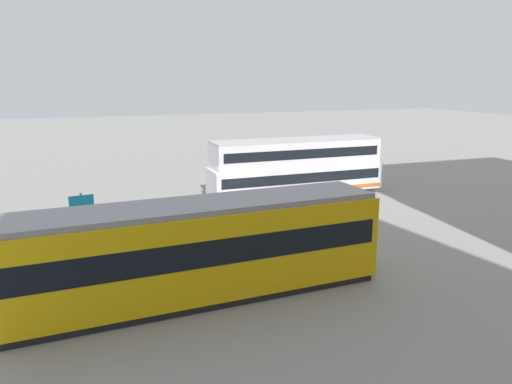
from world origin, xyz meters
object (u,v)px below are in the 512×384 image
Objects in this scene: double_decker_bus at (296,167)px; tram_yellow at (198,249)px; pedestrian_near_railing at (163,216)px; info_sign at (82,209)px; pedestrian_crossing at (300,229)px.

tram_yellow is at bearing 52.53° from double_decker_bus.
double_decker_bus is 6.72× the size of pedestrian_near_railing.
info_sign reaches higher than pedestrian_near_railing.
tram_yellow is 7.66m from pedestrian_near_railing.
double_decker_bus reaches higher than pedestrian_near_railing.
pedestrian_crossing is (4.52, 9.92, -0.93)m from double_decker_bus.
double_decker_bus is 11.33m from pedestrian_near_railing.
pedestrian_near_railing is 3.81m from info_sign.
pedestrian_near_railing is 1.00× the size of pedestrian_crossing.
tram_yellow reaches higher than pedestrian_crossing.
tram_yellow is 5.55× the size of info_sign.
double_decker_bus is 14.62m from info_sign.
tram_yellow is 6.41m from pedestrian_crossing.
pedestrian_near_railing is (-0.15, -7.62, -0.80)m from tram_yellow.
info_sign is at bearing -2.56° from pedestrian_near_railing.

